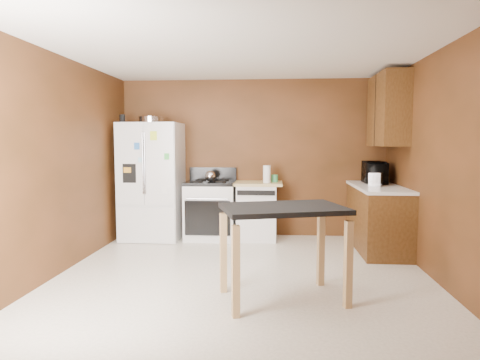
# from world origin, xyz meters

# --- Properties ---
(floor) EXTENTS (4.50, 4.50, 0.00)m
(floor) POSITION_xyz_m (0.00, 0.00, 0.00)
(floor) COLOR white
(floor) RESTS_ON ground
(ceiling) EXTENTS (4.50, 4.50, 0.00)m
(ceiling) POSITION_xyz_m (0.00, 0.00, 2.50)
(ceiling) COLOR white
(ceiling) RESTS_ON ground
(wall_back) EXTENTS (4.20, 0.00, 4.20)m
(wall_back) POSITION_xyz_m (0.00, 2.25, 1.25)
(wall_back) COLOR brown
(wall_back) RESTS_ON ground
(wall_front) EXTENTS (4.20, 0.00, 4.20)m
(wall_front) POSITION_xyz_m (0.00, -2.25, 1.25)
(wall_front) COLOR brown
(wall_front) RESTS_ON ground
(wall_left) EXTENTS (0.00, 4.50, 4.50)m
(wall_left) POSITION_xyz_m (-2.10, 0.00, 1.25)
(wall_left) COLOR brown
(wall_left) RESTS_ON ground
(wall_right) EXTENTS (0.00, 4.50, 4.50)m
(wall_right) POSITION_xyz_m (2.10, 0.00, 1.25)
(wall_right) COLOR brown
(wall_right) RESTS_ON ground
(roasting_pan) EXTENTS (0.39, 0.39, 0.10)m
(roasting_pan) POSITION_xyz_m (-1.55, 1.90, 1.85)
(roasting_pan) COLOR silver
(roasting_pan) RESTS_ON refrigerator
(pen_cup) EXTENTS (0.08, 0.08, 0.13)m
(pen_cup) POSITION_xyz_m (-1.97, 1.78, 1.86)
(pen_cup) COLOR black
(pen_cup) RESTS_ON refrigerator
(kettle) EXTENTS (0.17, 0.17, 0.17)m
(kettle) POSITION_xyz_m (-0.64, 1.88, 0.98)
(kettle) COLOR silver
(kettle) RESTS_ON gas_range
(paper_towel) EXTENTS (0.12, 0.12, 0.26)m
(paper_towel) POSITION_xyz_m (0.23, 1.85, 1.02)
(paper_towel) COLOR white
(paper_towel) RESTS_ON dishwasher
(green_canister) EXTENTS (0.13, 0.13, 0.11)m
(green_canister) POSITION_xyz_m (0.35, 1.99, 0.95)
(green_canister) COLOR #3A9857
(green_canister) RESTS_ON dishwasher
(toaster) EXTENTS (0.25, 0.30, 0.19)m
(toaster) POSITION_xyz_m (1.76, 1.42, 0.99)
(toaster) COLOR silver
(toaster) RESTS_ON right_cabinets
(microwave) EXTENTS (0.36, 0.53, 0.29)m
(microwave) POSITION_xyz_m (1.83, 1.82, 1.05)
(microwave) COLOR black
(microwave) RESTS_ON right_cabinets
(refrigerator) EXTENTS (0.90, 0.80, 1.80)m
(refrigerator) POSITION_xyz_m (-1.55, 1.86, 0.90)
(refrigerator) COLOR white
(refrigerator) RESTS_ON ground
(gas_range) EXTENTS (0.76, 0.68, 1.10)m
(gas_range) POSITION_xyz_m (-0.64, 1.92, 0.46)
(gas_range) COLOR white
(gas_range) RESTS_ON ground
(dishwasher) EXTENTS (0.78, 0.63, 0.89)m
(dishwasher) POSITION_xyz_m (0.08, 1.95, 0.45)
(dishwasher) COLOR white
(dishwasher) RESTS_ON ground
(right_cabinets) EXTENTS (0.63, 1.58, 2.45)m
(right_cabinets) POSITION_xyz_m (1.84, 1.48, 0.91)
(right_cabinets) COLOR brown
(right_cabinets) RESTS_ON ground
(island) EXTENTS (1.29, 1.03, 0.91)m
(island) POSITION_xyz_m (0.43, -0.61, 0.76)
(island) COLOR black
(island) RESTS_ON ground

